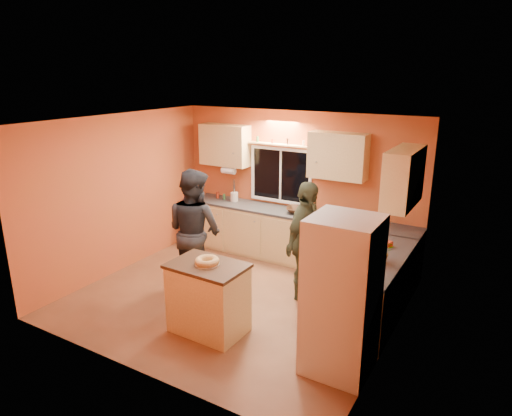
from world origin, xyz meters
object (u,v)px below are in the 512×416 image
Objects in this scene: person_left at (191,240)px; person_right at (305,242)px; refrigerator at (342,296)px; island at (208,298)px; person_center at (195,231)px.

person_left is 1.74m from person_right.
person_right is at bearing 127.70° from refrigerator.
island is 1.34m from person_left.
person_center is at bearing 136.21° from island.
person_left is at bearing 13.35° from person_center.
person_center is 1.66m from person_right.
person_left is at bearing 163.90° from refrigerator.
island is at bearing 156.32° from person_right.
person_left reaches higher than island.
person_left is 0.89× the size of person_right.
refrigerator is 2.79m from person_left.
person_center is at bearing 111.28° from person_right.
refrigerator reaches higher than island.
refrigerator reaches higher than person_right.
person_right reaches higher than island.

